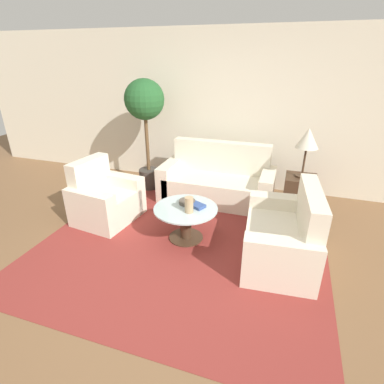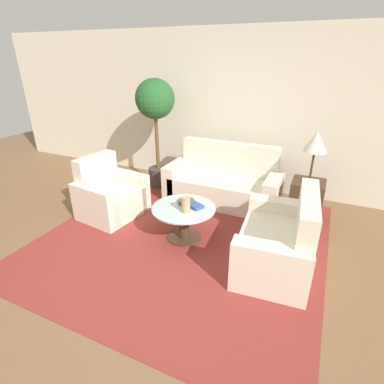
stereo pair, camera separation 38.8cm
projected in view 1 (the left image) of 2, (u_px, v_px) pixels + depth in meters
name	position (u px, v px, depth m)	size (l,w,h in m)	color
ground_plane	(162.00, 273.00, 3.27)	(14.00, 14.00, 0.00)	brown
wall_back	(223.00, 111.00, 5.09)	(10.00, 0.06, 2.60)	beige
rug	(186.00, 238.00, 3.90)	(3.45, 3.43, 0.01)	maroon
sofa_main	(217.00, 182.00, 4.88)	(1.79, 0.79, 0.91)	beige
armchair	(104.00, 200.00, 4.27)	(0.83, 0.94, 0.87)	beige
loveseat	(286.00, 238.00, 3.39)	(0.85, 1.29, 0.89)	beige
coffee_table	(186.00, 219.00, 3.78)	(0.80, 0.80, 0.44)	#422D1E
side_table	(299.00, 194.00, 4.47)	(0.44, 0.44, 0.56)	#422D1E
table_lamp	(308.00, 140.00, 4.12)	(0.31, 0.31, 0.71)	#422D1E
potted_plant	(145.00, 111.00, 4.86)	(0.64, 0.64, 1.85)	#3D3833
vase	(189.00, 205.00, 3.58)	(0.11, 0.11, 0.20)	tan
bowl	(187.00, 202.00, 3.82)	(0.21, 0.21, 0.05)	brown
book_stack	(197.00, 205.00, 3.74)	(0.24, 0.21, 0.04)	#334C8C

